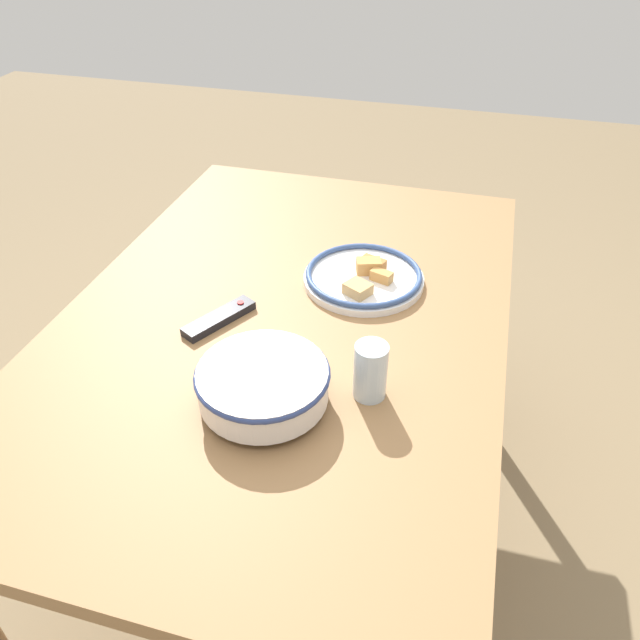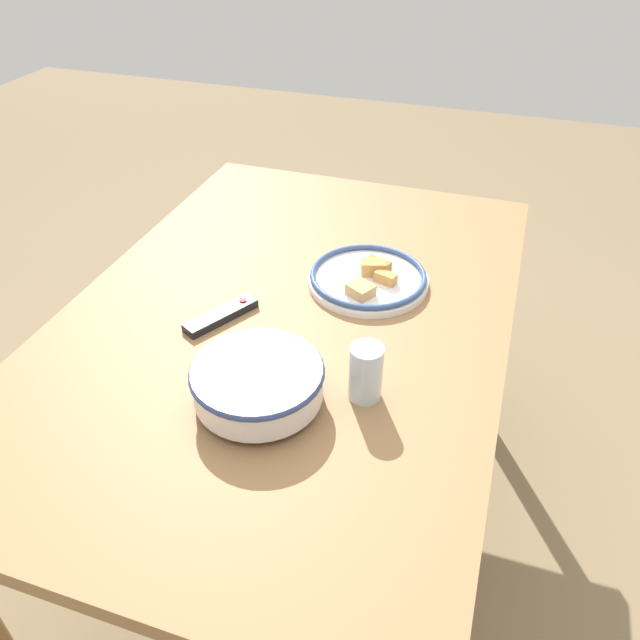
# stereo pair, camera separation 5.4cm
# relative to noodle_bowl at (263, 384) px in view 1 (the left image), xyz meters

# --- Properties ---
(ground_plane) EXTENTS (8.00, 8.00, 0.00)m
(ground_plane) POSITION_rel_noodle_bowl_xyz_m (0.30, 0.05, -0.83)
(ground_plane) COLOR #7F6B4C
(dining_table) EXTENTS (1.52, 1.02, 0.78)m
(dining_table) POSITION_rel_noodle_bowl_xyz_m (0.30, 0.05, -0.13)
(dining_table) COLOR olive
(dining_table) RESTS_ON ground_plane
(noodle_bowl) EXTENTS (0.26, 0.26, 0.08)m
(noodle_bowl) POSITION_rel_noodle_bowl_xyz_m (0.00, 0.00, 0.00)
(noodle_bowl) COLOR silver
(noodle_bowl) RESTS_ON dining_table
(food_plate) EXTENTS (0.30, 0.30, 0.05)m
(food_plate) POSITION_rel_noodle_bowl_xyz_m (0.47, -0.10, -0.03)
(food_plate) COLOR white
(food_plate) RESTS_ON dining_table
(tv_remote) EXTENTS (0.19, 0.13, 0.02)m
(tv_remote) POSITION_rel_noodle_bowl_xyz_m (0.22, 0.19, -0.04)
(tv_remote) COLOR black
(tv_remote) RESTS_ON dining_table
(drinking_glass) EXTENTS (0.07, 0.07, 0.12)m
(drinking_glass) POSITION_rel_noodle_bowl_xyz_m (0.08, -0.19, 0.01)
(drinking_glass) COLOR silver
(drinking_glass) RESTS_ON dining_table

